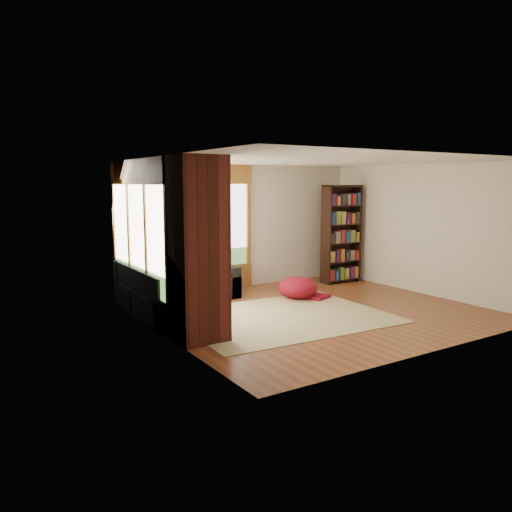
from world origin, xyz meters
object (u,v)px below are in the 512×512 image
pouf (298,287)px  dog_brindle (182,271)px  brick_chimney (197,249)px  area_rug (283,317)px  dog_tan (168,261)px  sectional_sofa (172,289)px  bookshelf (341,234)px

pouf → dog_brindle: 2.49m
brick_chimney → dog_brindle: size_ratio=2.82×
area_rug → dog_tan: 2.40m
sectional_sofa → dog_brindle: size_ratio=2.39×
sectional_sofa → dog_tan: (-0.00, 0.14, 0.51)m
brick_chimney → sectional_sofa: 2.32m
dog_tan → dog_brindle: bearing=-143.8°
brick_chimney → pouf: size_ratio=3.40×
area_rug → bookshelf: 3.51m
dog_brindle → bookshelf: bearing=-87.4°
sectional_sofa → bookshelf: (4.09, 0.03, 0.79)m
sectional_sofa → dog_tan: size_ratio=1.97×
brick_chimney → bookshelf: 5.00m
brick_chimney → dog_brindle: bearing=75.6°
brick_chimney → sectional_sofa: bearing=77.7°
area_rug → dog_tan: bearing=124.0°
area_rug → dog_tan: size_ratio=3.04×
area_rug → pouf: bearing=43.5°
brick_chimney → bookshelf: bearing=24.6°
sectional_sofa → bookshelf: bookshelf is taller
bookshelf → pouf: size_ratio=2.85×
bookshelf → dog_brindle: 4.29m
dog_tan → pouf: bearing=-67.4°
sectional_sofa → area_rug: sectional_sofa is taller
bookshelf → dog_tan: bearing=178.5°
sectional_sofa → area_rug: size_ratio=0.65×
bookshelf → pouf: 2.12m
sectional_sofa → pouf: size_ratio=2.88×
sectional_sofa → pouf: 2.43m
area_rug → dog_brindle: size_ratio=3.68×
pouf → area_rug: bearing=-136.5°
pouf → dog_tan: size_ratio=0.68×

